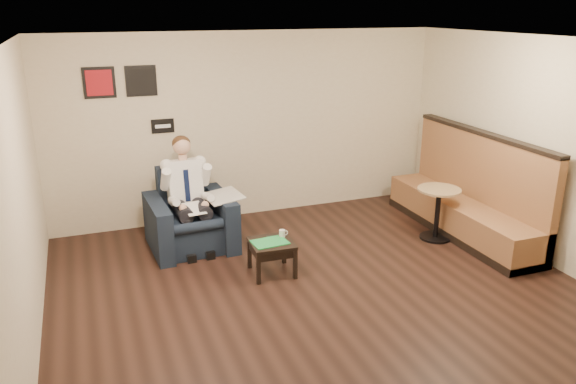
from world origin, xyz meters
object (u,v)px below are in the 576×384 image
object	(u,v)px
seated_man	(192,200)
cafe_table	(437,214)
green_folder	(270,242)
banquette	(464,185)
armchair	(190,211)
smartphone	(272,236)
coffee_mug	(282,233)
side_table	(272,257)

from	to	relation	value
seated_man	cafe_table	xyz separation A→B (m)	(3.28, -0.79, -0.34)
seated_man	green_folder	size ratio (longest dim) A/B	3.42
green_folder	cafe_table	world-z (taller)	cafe_table
seated_man	cafe_table	size ratio (longest dim) A/B	1.93
green_folder	cafe_table	bearing A→B (deg)	5.14
seated_man	banquette	world-z (taller)	banquette
armchair	green_folder	bearing A→B (deg)	-60.32
smartphone	banquette	world-z (taller)	banquette
banquette	cafe_table	size ratio (longest dim) A/B	3.81
green_folder	coffee_mug	bearing A→B (deg)	30.56
green_folder	side_table	bearing A→B (deg)	30.56
side_table	smartphone	size ratio (longest dim) A/B	3.93
smartphone	cafe_table	size ratio (longest dim) A/B	0.18
side_table	banquette	world-z (taller)	banquette
green_folder	armchair	bearing A→B (deg)	122.61
seated_man	side_table	bearing A→B (deg)	-55.72
seated_man	smartphone	distance (m)	1.22
side_table	coffee_mug	xyz separation A→B (m)	(0.17, 0.10, 0.25)
side_table	smartphone	xyz separation A→B (m)	(0.05, 0.15, 0.21)
side_table	cafe_table	size ratio (longest dim) A/B	0.69
coffee_mug	cafe_table	distance (m)	2.35
coffee_mug	smartphone	world-z (taller)	coffee_mug
side_table	coffee_mug	distance (m)	0.32
seated_man	coffee_mug	xyz separation A→B (m)	(0.93, -0.90, -0.25)
coffee_mug	cafe_table	world-z (taller)	cafe_table
cafe_table	armchair	bearing A→B (deg)	164.31
coffee_mug	smartphone	size ratio (longest dim) A/B	0.68
green_folder	smartphone	bearing A→B (deg)	62.90
side_table	coffee_mug	bearing A→B (deg)	30.56
smartphone	cafe_table	bearing A→B (deg)	14.68
green_folder	coffee_mug	xyz separation A→B (m)	(0.20, 0.12, 0.04)
smartphone	cafe_table	distance (m)	2.47
cafe_table	side_table	bearing A→B (deg)	-175.19
coffee_mug	armchair	bearing A→B (deg)	132.26
armchair	seated_man	bearing A→B (deg)	-90.00
side_table	cafe_table	xyz separation A→B (m)	(2.52, 0.21, 0.16)
green_folder	smartphone	size ratio (longest dim) A/B	3.21
armchair	coffee_mug	size ratio (longest dim) A/B	12.20
armchair	green_folder	world-z (taller)	armchair
smartphone	coffee_mug	bearing A→B (deg)	-7.10
green_folder	cafe_table	size ratio (longest dim) A/B	0.56
coffee_mug	cafe_table	bearing A→B (deg)	2.69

